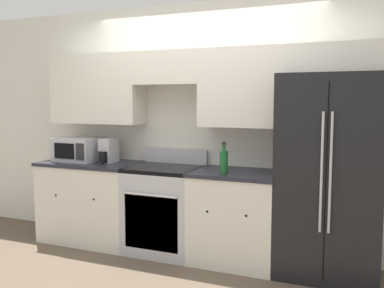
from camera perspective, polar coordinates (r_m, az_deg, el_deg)
name	(u,v)px	position (r m, az deg, el deg)	size (l,w,h in m)	color
ground_plane	(180,266)	(4.27, -1.67, -15.91)	(12.00, 12.00, 0.00)	brown
wall_back	(203,111)	(4.50, 1.54, 4.37)	(8.00, 0.39, 2.60)	silver
lower_cabinets_left	(92,201)	(4.98, -13.17, -7.43)	(1.11, 0.64, 0.90)	silver
lower_cabinets_right	(236,217)	(4.25, 5.90, -9.66)	(0.85, 0.64, 0.90)	silver
oven_range	(165,209)	(4.52, -3.67, -8.61)	(0.73, 0.65, 1.06)	#B7B7BC
refrigerator	(330,176)	(4.05, 17.92, -4.05)	(0.89, 0.78, 1.81)	black
microwave	(79,149)	(5.02, -14.83, -0.67)	(0.48, 0.41, 0.26)	#B7B7BC
bottle	(224,161)	(3.99, 4.26, -2.33)	(0.08, 0.08, 0.30)	#195928
paper_towel_holder	(108,151)	(4.80, -11.13, -0.96)	(0.14, 0.27, 0.26)	#B7B7BC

